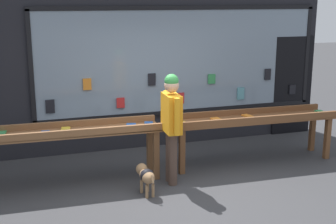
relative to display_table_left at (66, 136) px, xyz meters
The scene contains 6 objects.
ground_plane 2.01m from the display_table_left, 28.36° to the right, with size 40.00×40.00×0.00m, color #38383A.
shopfront_facade 2.47m from the display_table_left, 40.87° to the left, with size 7.64×0.29×3.38m.
display_table_left is the anchor object (origin of this frame).
display_table_right 3.27m from the display_table_left, ahead, with size 3.02×0.77×0.91m.
person_browsing 1.67m from the display_table_left, 18.06° to the right, with size 0.24×0.69×1.76m.
small_dog 1.43m from the display_table_left, 37.41° to the right, with size 0.24×0.57×0.42m.
Camera 1 is at (-2.31, -6.29, 2.89)m, focal length 50.00 mm.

